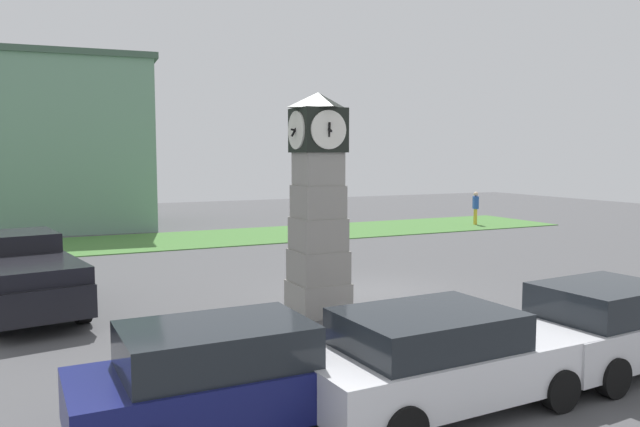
% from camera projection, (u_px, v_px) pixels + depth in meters
% --- Properties ---
extents(ground_plane, '(69.17, 69.17, 0.00)m').
position_uv_depth(ground_plane, '(374.00, 293.00, 17.01)').
color(ground_plane, '#4C4C4F').
extents(clock_tower, '(1.42, 1.35, 5.17)m').
position_uv_depth(clock_tower, '(318.00, 210.00, 14.55)').
color(clock_tower, gray).
rests_on(clock_tower, ground_plane).
extents(bollard_near_tower, '(0.21, 0.21, 0.87)m').
position_uv_depth(bollard_near_tower, '(465.00, 331.00, 11.73)').
color(bollard_near_tower, maroon).
rests_on(bollard_near_tower, ground_plane).
extents(bollard_mid_row, '(0.24, 0.24, 0.87)m').
position_uv_depth(bollard_mid_row, '(379.00, 328.00, 11.95)').
color(bollard_mid_row, maroon).
rests_on(bollard_mid_row, ground_plane).
extents(car_navy_sedan, '(4.49, 1.92, 1.52)m').
position_uv_depth(car_navy_sedan, '(234.00, 376.00, 8.41)').
color(car_navy_sedan, navy).
rests_on(car_navy_sedan, ground_plane).
extents(car_near_tower, '(4.57, 2.20, 1.50)m').
position_uv_depth(car_near_tower, '(440.00, 357.00, 9.18)').
color(car_near_tower, silver).
rests_on(car_near_tower, ground_plane).
extents(car_by_building, '(4.11, 2.18, 1.53)m').
position_uv_depth(car_by_building, '(611.00, 325.00, 10.91)').
color(car_by_building, silver).
rests_on(car_by_building, ground_plane).
extents(pickup_truck, '(2.80, 5.61, 1.85)m').
position_uv_depth(pickup_truck, '(22.00, 275.00, 14.66)').
color(pickup_truck, black).
rests_on(pickup_truck, ground_plane).
extents(pedestrian_by_cars, '(0.39, 0.46, 1.79)m').
position_uv_depth(pedestrian_by_cars, '(476.00, 206.00, 33.19)').
color(pedestrian_by_cars, gold).
rests_on(pedestrian_by_cars, ground_plane).
extents(warehouse_blue_far, '(14.26, 9.05, 8.61)m').
position_uv_depth(warehouse_blue_far, '(12.00, 144.00, 31.15)').
color(warehouse_blue_far, gray).
rests_on(warehouse_blue_far, ground_plane).
extents(grass_verge_far, '(41.50, 5.73, 0.04)m').
position_uv_depth(grass_verge_far, '(153.00, 242.00, 26.86)').
color(grass_verge_far, '#477A38').
rests_on(grass_verge_far, ground_plane).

